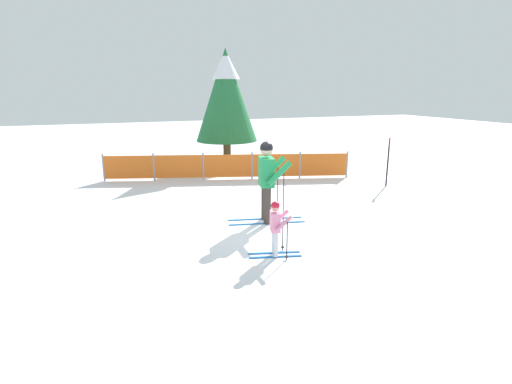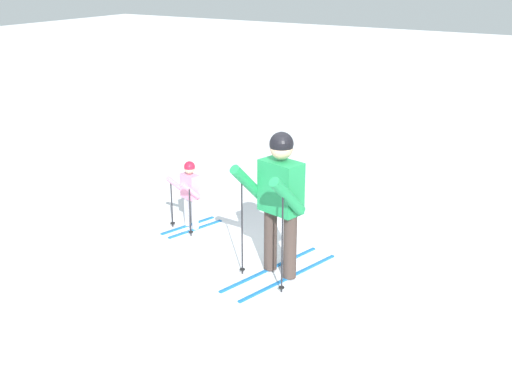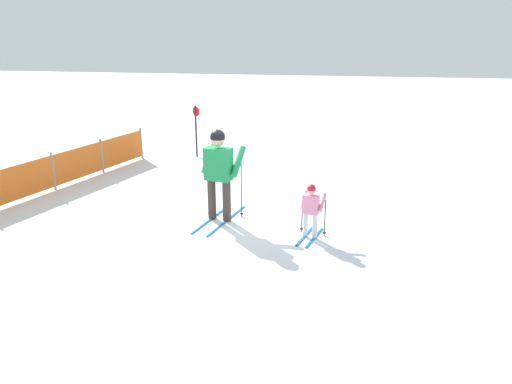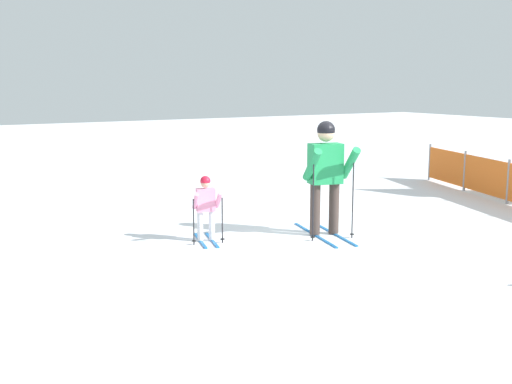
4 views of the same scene
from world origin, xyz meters
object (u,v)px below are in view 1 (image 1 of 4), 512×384
object	(u,v)px
skier_adult	(267,175)
conifer_far	(226,94)
safety_fence	(228,166)
trail_marker	(388,157)
skier_child	(276,225)

from	to	relation	value
skier_adult	conifer_far	size ratio (longest dim) A/B	0.41
skier_adult	safety_fence	bearing A→B (deg)	97.09
safety_fence	trail_marker	size ratio (longest dim) A/B	5.18
skier_child	conifer_far	xyz separation A→B (m)	(1.91, 9.06, 2.17)
skier_adult	trail_marker	world-z (taller)	skier_adult
conifer_far	safety_fence	bearing A→B (deg)	-106.91
skier_adult	skier_child	xyz separation A→B (m)	(-0.60, -1.83, -0.51)
conifer_far	trail_marker	bearing A→B (deg)	-57.29
skier_adult	conifer_far	distance (m)	7.53
skier_adult	skier_child	bearing A→B (deg)	-94.99
skier_child	safety_fence	world-z (taller)	skier_child
conifer_far	trail_marker	size ratio (longest dim) A/B	2.97
skier_adult	safety_fence	distance (m)	4.62
safety_fence	trail_marker	world-z (taller)	trail_marker
skier_adult	safety_fence	size ratio (longest dim) A/B	0.24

